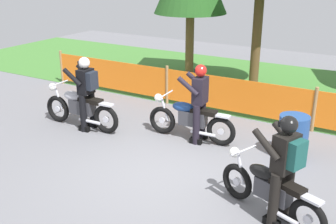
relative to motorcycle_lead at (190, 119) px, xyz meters
name	(u,v)px	position (x,y,z in m)	size (l,w,h in m)	color
ground	(165,172)	(0.29, -1.54, -0.47)	(24.00, 24.00, 0.02)	slate
grass_verge	(269,86)	(0.29, 4.80, -0.46)	(24.00, 6.00, 0.01)	#427A33
barrier_fence	(234,95)	(0.29, 1.80, 0.08)	(11.62, 0.08, 1.05)	#997547
motorcycle_lead	(190,119)	(0.00, 0.00, 0.00)	(2.03, 0.60, 0.96)	black
motorcycle_trailing	(80,108)	(-2.51, -0.67, 0.02)	(2.10, 0.62, 0.99)	black
motorcycle_third	(270,191)	(2.34, -1.94, -0.02)	(1.82, 0.87, 0.91)	black
rider_lead	(199,101)	(0.20, 0.01, 0.45)	(0.58, 0.57, 1.69)	black
rider_trailing	(86,90)	(-2.29, -0.67, 0.49)	(0.68, 0.55, 1.69)	black
rider_third	(285,165)	(2.53, -2.01, 0.49)	(0.77, 0.68, 1.69)	black
oil_drum	(293,137)	(2.14, 0.21, -0.02)	(0.58, 0.58, 0.88)	navy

